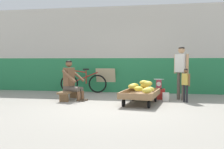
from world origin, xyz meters
TOP-DOWN VIEW (x-y plane):
  - ground_plane at (0.00, 0.00)m, footprint 80.00×80.00m
  - back_wall at (0.00, 3.20)m, footprint 16.00×0.30m
  - banana_cart at (0.57, 0.70)m, footprint 1.04×1.55m
  - banana_pile at (0.60, 0.77)m, footprint 0.79×1.42m
  - low_bench at (-1.52, 1.09)m, footprint 0.34×1.11m
  - vendor_seated at (-1.44, 1.06)m, footprint 0.73×0.60m
  - plastic_crate at (1.04, 1.69)m, footprint 0.36×0.28m
  - weighing_scale at (1.04, 1.69)m, footprint 0.30×0.30m
  - bicycle_near_left at (-1.58, 2.74)m, footprint 1.66×0.48m
  - sign_board at (-0.82, 3.04)m, footprint 0.70×0.31m
  - customer_adult at (1.67, 1.64)m, footprint 0.39×0.36m
  - customer_child at (1.76, 1.20)m, footprint 0.21×0.23m
  - shopping_bag at (1.23, 1.29)m, footprint 0.18×0.12m

SIDE VIEW (x-z plane):
  - ground_plane at x=0.00m, z-range 0.00..0.00m
  - shopping_bag at x=1.23m, z-range 0.00..0.24m
  - plastic_crate at x=1.04m, z-range 0.00..0.30m
  - low_bench at x=-1.52m, z-range 0.06..0.33m
  - banana_cart at x=0.57m, z-range 0.06..0.42m
  - bicycle_near_left at x=-1.58m, z-range -0.08..0.78m
  - sign_board at x=-0.82m, z-range 0.00..0.86m
  - weighing_scale at x=1.04m, z-range 0.31..0.60m
  - banana_pile at x=0.60m, z-range 0.33..0.58m
  - customer_child at x=1.76m, z-range 0.11..1.02m
  - vendor_seated at x=-1.44m, z-range 0.00..1.14m
  - customer_adult at x=1.67m, z-range 0.19..1.72m
  - back_wall at x=0.00m, z-range 0.00..3.05m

